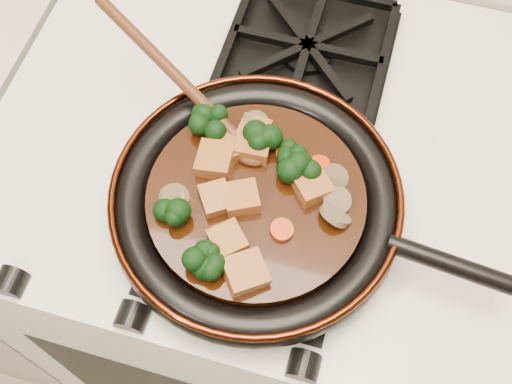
# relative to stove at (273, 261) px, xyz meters

# --- Properties ---
(stove) EXTENTS (0.76, 0.60, 0.90)m
(stove) POSITION_rel_stove_xyz_m (0.00, 0.00, 0.00)
(stove) COLOR beige
(stove) RESTS_ON ground
(burner_grate_front) EXTENTS (0.23, 0.23, 0.03)m
(burner_grate_front) POSITION_rel_stove_xyz_m (0.00, -0.14, 0.46)
(burner_grate_front) COLOR black
(burner_grate_front) RESTS_ON stove
(burner_grate_back) EXTENTS (0.23, 0.23, 0.03)m
(burner_grate_back) POSITION_rel_stove_xyz_m (0.00, 0.14, 0.46)
(burner_grate_back) COLOR black
(burner_grate_back) RESTS_ON stove
(skillet) EXTENTS (0.47, 0.34, 0.05)m
(skillet) POSITION_rel_stove_xyz_m (0.00, -0.12, 0.49)
(skillet) COLOR black
(skillet) RESTS_ON burner_grate_front
(braising_sauce) EXTENTS (0.25, 0.25, 0.02)m
(braising_sauce) POSITION_rel_stove_xyz_m (0.00, -0.12, 0.50)
(braising_sauce) COLOR black
(braising_sauce) RESTS_ON skillet
(tofu_cube_0) EXTENTS (0.05, 0.05, 0.02)m
(tofu_cube_0) POSITION_rel_stove_xyz_m (-0.04, -0.14, 0.52)
(tofu_cube_0) COLOR brown
(tofu_cube_0) RESTS_ON braising_sauce
(tofu_cube_1) EXTENTS (0.06, 0.06, 0.03)m
(tofu_cube_1) POSITION_rel_stove_xyz_m (0.02, -0.22, 0.52)
(tofu_cube_1) COLOR brown
(tofu_cube_1) RESTS_ON braising_sauce
(tofu_cube_2) EXTENTS (0.05, 0.05, 0.02)m
(tofu_cube_2) POSITION_rel_stove_xyz_m (-0.01, -0.19, 0.52)
(tofu_cube_2) COLOR brown
(tofu_cube_2) RESTS_ON braising_sauce
(tofu_cube_3) EXTENTS (0.04, 0.04, 0.03)m
(tofu_cube_3) POSITION_rel_stove_xyz_m (-0.02, -0.06, 0.52)
(tofu_cube_3) COLOR brown
(tofu_cube_3) RESTS_ON braising_sauce
(tofu_cube_4) EXTENTS (0.05, 0.05, 0.03)m
(tofu_cube_4) POSITION_rel_stove_xyz_m (-0.06, -0.09, 0.52)
(tofu_cube_4) COLOR brown
(tofu_cube_4) RESTS_ON braising_sauce
(tofu_cube_5) EXTENTS (0.05, 0.05, 0.02)m
(tofu_cube_5) POSITION_rel_stove_xyz_m (0.06, -0.10, 0.52)
(tofu_cube_5) COLOR brown
(tofu_cube_5) RESTS_ON braising_sauce
(tofu_cube_6) EXTENTS (0.05, 0.05, 0.02)m
(tofu_cube_6) POSITION_rel_stove_xyz_m (-0.01, -0.13, 0.52)
(tofu_cube_6) COLOR brown
(tofu_cube_6) RESTS_ON braising_sauce
(tofu_cube_7) EXTENTS (0.05, 0.05, 0.02)m
(tofu_cube_7) POSITION_rel_stove_xyz_m (-0.05, -0.07, 0.52)
(tofu_cube_7) COLOR brown
(tofu_cube_7) RESTS_ON braising_sauce
(tofu_cube_8) EXTENTS (0.04, 0.04, 0.02)m
(tofu_cube_8) POSITION_rel_stove_xyz_m (-0.02, -0.04, 0.52)
(tofu_cube_8) COLOR brown
(tofu_cube_8) RESTS_ON braising_sauce
(broccoli_floret_0) EXTENTS (0.09, 0.08, 0.06)m
(broccoli_floret_0) POSITION_rel_stove_xyz_m (0.03, -0.06, 0.52)
(broccoli_floret_0) COLOR black
(broccoli_floret_0) RESTS_ON braising_sauce
(broccoli_floret_1) EXTENTS (0.08, 0.08, 0.06)m
(broccoli_floret_1) POSITION_rel_stove_xyz_m (-0.04, -0.21, 0.52)
(broccoli_floret_1) COLOR black
(broccoli_floret_1) RESTS_ON braising_sauce
(broccoli_floret_2) EXTENTS (0.09, 0.09, 0.07)m
(broccoli_floret_2) POSITION_rel_stove_xyz_m (-0.01, -0.06, 0.52)
(broccoli_floret_2) COLOR black
(broccoli_floret_2) RESTS_ON braising_sauce
(broccoli_floret_3) EXTENTS (0.07, 0.08, 0.05)m
(broccoli_floret_3) POSITION_rel_stove_xyz_m (0.04, -0.07, 0.52)
(broccoli_floret_3) COLOR black
(broccoli_floret_3) RESTS_ON braising_sauce
(broccoli_floret_4) EXTENTS (0.08, 0.07, 0.06)m
(broccoli_floret_4) POSITION_rel_stove_xyz_m (-0.03, -0.22, 0.52)
(broccoli_floret_4) COLOR black
(broccoli_floret_4) RESTS_ON braising_sauce
(broccoli_floret_5) EXTENTS (0.07, 0.07, 0.06)m
(broccoli_floret_5) POSITION_rel_stove_xyz_m (-0.08, -0.17, 0.52)
(broccoli_floret_5) COLOR black
(broccoli_floret_5) RESTS_ON braising_sauce
(broccoli_floret_6) EXTENTS (0.09, 0.09, 0.06)m
(broccoli_floret_6) POSITION_rel_stove_xyz_m (-0.08, -0.05, 0.52)
(broccoli_floret_6) COLOR black
(broccoli_floret_6) RESTS_ON braising_sauce
(carrot_coin_0) EXTENTS (0.03, 0.03, 0.02)m
(carrot_coin_0) POSITION_rel_stove_xyz_m (-0.09, -0.15, 0.51)
(carrot_coin_0) COLOR #B72405
(carrot_coin_0) RESTS_ON braising_sauce
(carrot_coin_1) EXTENTS (0.03, 0.03, 0.01)m
(carrot_coin_1) POSITION_rel_stove_xyz_m (0.06, -0.06, 0.51)
(carrot_coin_1) COLOR #B72405
(carrot_coin_1) RESTS_ON braising_sauce
(carrot_coin_2) EXTENTS (0.03, 0.03, 0.01)m
(carrot_coin_2) POSITION_rel_stove_xyz_m (0.02, -0.06, 0.51)
(carrot_coin_2) COLOR #B72405
(carrot_coin_2) RESTS_ON braising_sauce
(carrot_coin_3) EXTENTS (0.03, 0.03, 0.01)m
(carrot_coin_3) POSITION_rel_stove_xyz_m (0.04, -0.15, 0.51)
(carrot_coin_3) COLOR #B72405
(carrot_coin_3) RESTS_ON braising_sauce
(mushroom_slice_0) EXTENTS (0.05, 0.05, 0.03)m
(mushroom_slice_0) POSITION_rel_stove_xyz_m (0.09, -0.12, 0.52)
(mushroom_slice_0) COLOR brown
(mushroom_slice_0) RESTS_ON braising_sauce
(mushroom_slice_1) EXTENTS (0.04, 0.04, 0.03)m
(mushroom_slice_1) POSITION_rel_stove_xyz_m (-0.09, -0.15, 0.52)
(mushroom_slice_1) COLOR brown
(mushroom_slice_1) RESTS_ON braising_sauce
(mushroom_slice_2) EXTENTS (0.03, 0.03, 0.03)m
(mushroom_slice_2) POSITION_rel_stove_xyz_m (0.09, -0.10, 0.52)
(mushroom_slice_2) COLOR brown
(mushroom_slice_2) RESTS_ON braising_sauce
(mushroom_slice_3) EXTENTS (0.04, 0.05, 0.03)m
(mushroom_slice_3) POSITION_rel_stove_xyz_m (-0.03, -0.03, 0.52)
(mushroom_slice_3) COLOR brown
(mushroom_slice_3) RESTS_ON braising_sauce
(mushroom_slice_4) EXTENTS (0.04, 0.04, 0.03)m
(mushroom_slice_4) POSITION_rel_stove_xyz_m (0.08, -0.08, 0.52)
(mushroom_slice_4) COLOR brown
(mushroom_slice_4) RESTS_ON braising_sauce
(wooden_spoon) EXTENTS (0.16, 0.10, 0.26)m
(wooden_spoon) POSITION_rel_stove_xyz_m (-0.09, -0.03, 0.53)
(wooden_spoon) COLOR #421E0E
(wooden_spoon) RESTS_ON braising_sauce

